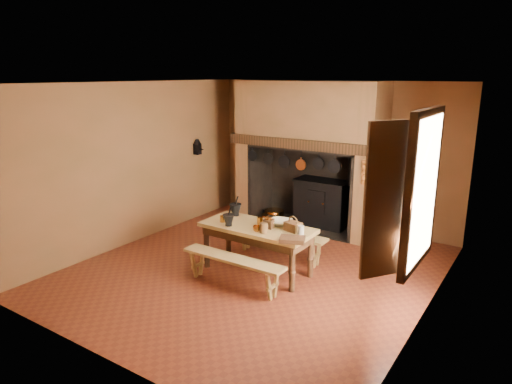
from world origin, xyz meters
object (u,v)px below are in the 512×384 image
wicker_basket (293,226)px  bench_front (233,265)px  iron_range (322,203)px  mixing_bowl (281,223)px  coffee_grinder (269,223)px  work_table (257,233)px

wicker_basket → bench_front: bearing=-112.0°
iron_range → mixing_bowl: 2.31m
coffee_grinder → mixing_bowl: bearing=59.3°
bench_front → wicker_basket: size_ratio=5.96×
bench_front → mixing_bowl: (0.27, 0.84, 0.44)m
iron_range → work_table: iron_range is taller
bench_front → iron_range: bearing=92.0°
wicker_basket → mixing_bowl: bearing=171.9°
work_table → wicker_basket: bearing=10.4°
iron_range → wicker_basket: iron_range is taller
iron_range → bench_front: (0.11, -3.10, -0.15)m
work_table → wicker_basket: size_ratio=6.34×
iron_range → mixing_bowl: (0.38, -2.26, 0.29)m
bench_front → coffee_grinder: (0.19, 0.63, 0.48)m
work_table → coffee_grinder: (0.19, 0.01, 0.19)m
bench_front → coffee_grinder: coffee_grinder is taller
bench_front → mixing_bowl: 0.99m
mixing_bowl → work_table: bearing=-140.8°
mixing_bowl → wicker_basket: 0.30m
iron_range → bench_front: 3.11m
coffee_grinder → mixing_bowl: 0.23m
bench_front → mixing_bowl: size_ratio=4.78×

